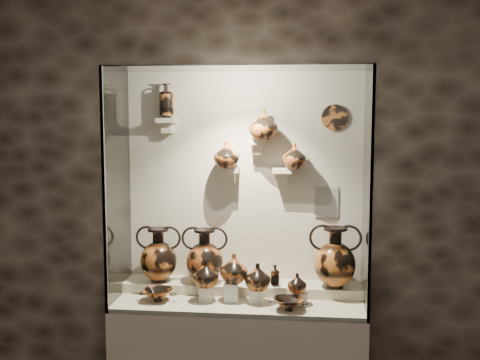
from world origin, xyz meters
name	(u,v)px	position (x,y,z in m)	size (l,w,h in m)	color
wall_back	(244,183)	(0.00, 2.50, 1.60)	(5.00, 0.02, 3.20)	#2D241C
plinth	(239,359)	(0.00, 2.18, 0.40)	(1.70, 0.60, 0.80)	beige
front_tier	(239,301)	(0.00, 2.18, 0.82)	(1.68, 0.58, 0.03)	beige
rear_tier	(242,289)	(0.00, 2.35, 0.85)	(1.70, 0.25, 0.10)	beige
back_panel	(244,183)	(0.00, 2.50, 1.60)	(1.70, 0.03, 1.60)	beige
glass_front	(234,194)	(0.00, 1.88, 1.60)	(1.70, 0.01, 1.60)	white
glass_left	(117,186)	(-0.85, 2.18, 1.60)	(0.01, 0.60, 1.60)	white
glass_right	(367,190)	(0.85, 2.18, 1.60)	(0.01, 0.60, 1.60)	white
glass_top	(239,68)	(0.00, 2.18, 2.40)	(1.70, 0.60, 0.01)	white
frame_post_left	(104,192)	(-0.84, 1.89, 1.60)	(0.02, 0.02, 1.60)	gray
frame_post_right	(371,196)	(0.84, 1.89, 1.60)	(0.02, 0.02, 1.60)	gray
pedestal_a	(207,293)	(-0.22, 2.13, 0.88)	(0.09, 0.09, 0.10)	white
pedestal_b	(231,292)	(-0.05, 2.13, 0.90)	(0.09, 0.09, 0.13)	white
pedestal_c	(256,296)	(0.12, 2.13, 0.88)	(0.09, 0.09, 0.09)	white
pedestal_d	(280,294)	(0.28, 2.13, 0.89)	(0.09, 0.09, 0.12)	white
pedestal_e	(301,298)	(0.42, 2.13, 0.87)	(0.09, 0.09, 0.08)	white
bracket_ul	(167,120)	(-0.55, 2.42, 2.05)	(0.14, 0.12, 0.04)	beige
bracket_ca	(229,170)	(-0.10, 2.42, 1.70)	(0.14, 0.12, 0.04)	beige
bracket_cb	(257,142)	(0.10, 2.42, 1.90)	(0.10, 0.12, 0.04)	beige
bracket_cc	(283,170)	(0.28, 2.42, 1.70)	(0.14, 0.12, 0.04)	beige
amphora_left	(159,255)	(-0.60, 2.31, 1.10)	(0.31, 0.31, 0.39)	#A5561F
amphora_mid	(205,256)	(-0.26, 2.31, 1.10)	(0.31, 0.31, 0.39)	#9C481B
amphora_right	(335,257)	(0.65, 2.30, 1.11)	(0.34, 0.34, 0.43)	#A5561F
jug_a	(206,274)	(-0.22, 2.11, 1.02)	(0.18, 0.18, 0.18)	#A5561F
jug_b	(234,268)	(-0.03, 2.15, 1.06)	(0.19, 0.19, 0.20)	#9C481B
jug_c	(258,277)	(0.13, 2.11, 1.01)	(0.17, 0.17, 0.18)	#A5561F
jug_e	(297,283)	(0.39, 2.11, 0.98)	(0.13, 0.13, 0.13)	#A5561F
lekythos_small	(275,274)	(0.25, 2.13, 1.03)	(0.07, 0.07, 0.16)	#9C481B
kylix_left	(158,294)	(-0.55, 2.09, 0.88)	(0.25, 0.21, 0.10)	#9C481B
kylix_right	(288,303)	(0.34, 1.99, 0.88)	(0.24, 0.21, 0.10)	#A5561F
lekythos_tall	(166,98)	(-0.55, 2.42, 2.20)	(0.11, 0.11, 0.27)	#A5561F
ovoid_vase_a	(226,155)	(-0.11, 2.38, 1.81)	(0.18, 0.18, 0.19)	#9C481B
ovoid_vase_b	(263,125)	(0.14, 2.37, 2.02)	(0.20, 0.20, 0.21)	#9C481B
ovoid_vase_c	(294,156)	(0.36, 2.39, 1.80)	(0.17, 0.17, 0.17)	#9C481B
wall_plate	(335,117)	(0.64, 2.47, 2.07)	(0.18, 0.18, 0.02)	#99541E
info_placard	(327,202)	(0.59, 2.47, 1.47)	(0.16, 0.01, 0.22)	beige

